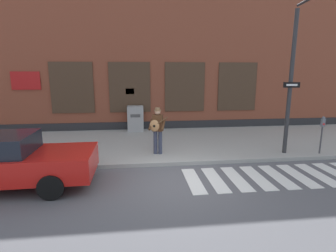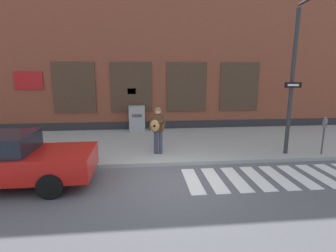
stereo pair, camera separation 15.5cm
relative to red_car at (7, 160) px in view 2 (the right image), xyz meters
name	(u,v)px [view 2 (the right image)]	position (x,y,z in m)	size (l,w,h in m)	color
ground_plane	(175,181)	(4.73, -0.14, -0.77)	(160.00, 160.00, 0.00)	#56565B
sidewalk	(164,143)	(4.73, 3.92, -0.70)	(28.00, 5.56, 0.14)	#9E9E99
building_backdrop	(157,48)	(4.73, 8.70, 3.80)	(28.00, 4.06, 9.14)	brown
crosswalk	(278,177)	(7.93, -0.16, -0.76)	(5.78, 1.90, 0.01)	silver
red_car	(7,160)	(0.00, 0.00, 0.00)	(4.62, 2.03, 1.53)	red
busker	(158,128)	(4.35, 2.18, 0.38)	(0.72, 0.65, 1.77)	#33384C
traffic_light	(311,50)	(9.09, 0.62, 3.11)	(0.82, 3.14, 5.42)	#2D2D30
parking_meter	(324,130)	(10.53, 1.50, 0.31)	(0.13, 0.11, 1.44)	#47474C
utility_box	(137,119)	(3.51, 6.25, 0.03)	(0.83, 0.61, 1.32)	#9E9E9E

